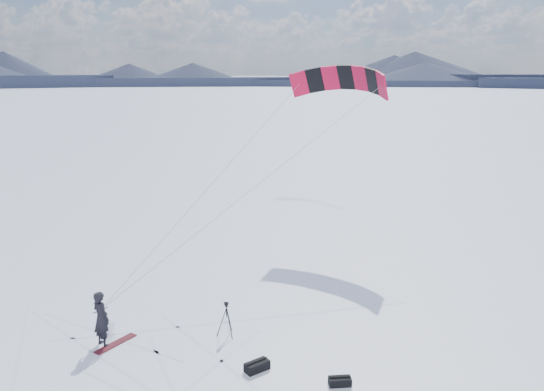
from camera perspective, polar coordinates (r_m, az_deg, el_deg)
ground at (r=16.82m, az=-7.34°, el=-18.51°), size 1800.00×1800.00×0.00m
horizon_hills at (r=15.16m, az=-7.77°, el=-6.06°), size 704.84×706.81×9.18m
snow_tracks at (r=16.18m, az=-7.70°, el=-19.91°), size 17.62×14.39×0.01m
snowkiter at (r=19.02m, az=-17.69°, el=-15.06°), size 0.65×0.80×1.89m
snowboard at (r=18.94m, az=-16.47°, el=-15.03°), size 1.57×0.89×0.04m
tripod at (r=18.46m, az=-4.92°, el=-12.60°), size 0.63×0.57×1.22m
gear_bag_a at (r=16.79m, az=-1.62°, el=-17.86°), size 0.78×0.40×0.34m
gear_bag_b at (r=16.26m, az=7.32°, el=-19.19°), size 0.71×0.57×0.29m
power_kite at (r=28.32m, az=7.48°, el=12.03°), size 15.61×7.97×7.90m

